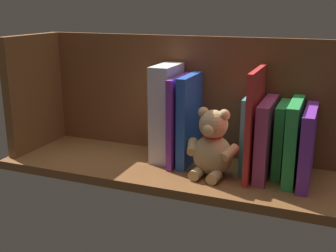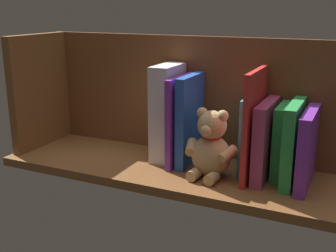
% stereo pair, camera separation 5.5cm
% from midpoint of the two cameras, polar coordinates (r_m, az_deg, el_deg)
% --- Properties ---
extents(ground_plane, '(0.85, 0.28, 0.02)m').
position_cam_midpoint_polar(ground_plane, '(1.09, 1.45, -5.78)').
color(ground_plane, brown).
extents(shelf_back_panel, '(0.85, 0.02, 0.32)m').
position_cam_midpoint_polar(shelf_back_panel, '(1.15, 3.88, 4.15)').
color(shelf_back_panel, brown).
rests_on(shelf_back_panel, ground_plane).
extents(shelf_side_divider, '(0.02, 0.22, 0.32)m').
position_cam_midpoint_polar(shelf_side_divider, '(1.26, -15.74, 4.59)').
color(shelf_side_divider, brown).
rests_on(shelf_side_divider, ground_plane).
extents(book_0, '(0.03, 0.18, 0.17)m').
position_cam_midpoint_polar(book_0, '(1.00, 19.82, -2.89)').
color(book_0, purple).
rests_on(book_0, ground_plane).
extents(book_1, '(0.03, 0.17, 0.19)m').
position_cam_midpoint_polar(book_1, '(1.01, 18.05, -2.20)').
color(book_1, green).
rests_on(book_1, ground_plane).
extents(book_2, '(0.02, 0.12, 0.17)m').
position_cam_midpoint_polar(book_2, '(1.03, 16.50, -1.96)').
color(book_2, green).
rests_on(book_2, ground_plane).
extents(book_3, '(0.03, 0.16, 0.18)m').
position_cam_midpoint_polar(book_3, '(1.02, 14.56, -1.87)').
color(book_3, '#B23F72').
rests_on(book_3, ground_plane).
extents(book_4, '(0.01, 0.18, 0.26)m').
position_cam_midpoint_polar(book_4, '(1.00, 13.11, 0.20)').
color(book_4, red).
rests_on(book_4, ground_plane).
extents(book_5, '(0.01, 0.12, 0.19)m').
position_cam_midpoint_polar(book_5, '(1.04, 12.22, -1.13)').
color(book_5, teal).
rests_on(book_5, ground_plane).
extents(teddy_bear, '(0.13, 0.11, 0.17)m').
position_cam_midpoint_polar(teddy_bear, '(1.00, 7.40, -2.86)').
color(teddy_bear, tan).
rests_on(teddy_bear, ground_plane).
extents(book_6, '(0.02, 0.14, 0.23)m').
position_cam_midpoint_polar(book_6, '(1.07, 4.47, 0.79)').
color(book_6, blue).
rests_on(book_6, ground_plane).
extents(book_7, '(0.02, 0.15, 0.23)m').
position_cam_midpoint_polar(book_7, '(1.08, 3.07, 0.79)').
color(book_7, purple).
rests_on(book_7, ground_plane).
extents(dictionary_thick_white, '(0.05, 0.12, 0.25)m').
position_cam_midpoint_polar(dictionary_thick_white, '(1.10, 1.39, 1.79)').
color(dictionary_thick_white, silver).
rests_on(dictionary_thick_white, ground_plane).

